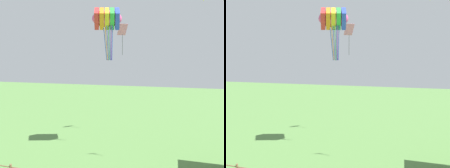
{
  "view_description": "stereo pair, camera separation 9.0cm",
  "coord_description": "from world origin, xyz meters",
  "views": [
    {
      "loc": [
        3.73,
        -5.58,
        7.88
      ],
      "look_at": [
        0.0,
        7.37,
        6.41
      ],
      "focal_mm": 35.0,
      "sensor_mm": 36.0,
      "label": 1
    },
    {
      "loc": [
        3.82,
        -5.56,
        7.88
      ],
      "look_at": [
        0.0,
        7.37,
        6.41
      ],
      "focal_mm": 35.0,
      "sensor_mm": 36.0,
      "label": 2
    }
  ],
  "objects": [
    {
      "name": "kite_rainbow_parafoil",
      "position": [
        -2.06,
        12.94,
        11.46
      ],
      "size": [
        3.07,
        2.66,
        4.59
      ],
      "color": "#E54C8C"
    },
    {
      "name": "kite_pink_diamond",
      "position": [
        -1.62,
        16.94,
        10.78
      ],
      "size": [
        1.2,
        1.16,
        3.15
      ],
      "color": "pink"
    }
  ]
}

